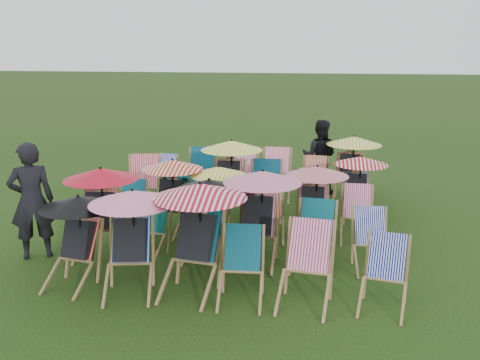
# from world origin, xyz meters

# --- Properties ---
(ground) EXTENTS (100.00, 100.00, 0.00)m
(ground) POSITION_xyz_m (0.00, 0.00, 0.00)
(ground) COLOR black
(ground) RESTS_ON ground
(deckchair_0) EXTENTS (1.04, 1.10, 1.23)m
(deckchair_0) POSITION_xyz_m (-1.93, -2.18, 0.65)
(deckchair_0) COLOR olive
(deckchair_0) RESTS_ON ground
(deckchair_1) EXTENTS (1.14, 1.24, 1.36)m
(deckchair_1) POSITION_xyz_m (-1.12, -2.26, 0.72)
(deckchair_1) COLOR olive
(deckchair_1) RESTS_ON ground
(deckchair_2) EXTENTS (1.22, 1.30, 1.45)m
(deckchair_2) POSITION_xyz_m (-0.29, -2.15, 0.77)
(deckchair_2) COLOR olive
(deckchair_2) RESTS_ON ground
(deckchair_3) EXTENTS (0.63, 0.85, 0.89)m
(deckchair_3) POSITION_xyz_m (0.35, -2.31, 0.45)
(deckchair_3) COLOR olive
(deckchair_3) RESTS_ON ground
(deckchair_4) EXTENTS (0.77, 0.99, 0.99)m
(deckchair_4) POSITION_xyz_m (1.17, -2.29, 0.49)
(deckchair_4) COLOR olive
(deckchair_4) RESTS_ON ground
(deckchair_5) EXTENTS (0.72, 0.89, 0.86)m
(deckchair_5) POSITION_xyz_m (2.13, -2.27, 0.43)
(deckchair_5) COLOR olive
(deckchair_5) RESTS_ON ground
(deckchair_6) EXTENTS (1.14, 1.22, 1.35)m
(deckchair_6) POSITION_xyz_m (-2.04, -1.09, 0.71)
(deckchair_6) COLOR olive
(deckchair_6) RESTS_ON ground
(deckchair_7) EXTENTS (0.70, 0.88, 0.88)m
(deckchair_7) POSITION_xyz_m (-1.29, -1.06, 0.44)
(deckchair_7) COLOR olive
(deckchair_7) RESTS_ON ground
(deckchair_8) EXTENTS (1.02, 1.06, 1.21)m
(deckchair_8) POSITION_xyz_m (-0.39, -0.98, 0.64)
(deckchair_8) COLOR olive
(deckchair_8) RESTS_ON ground
(deckchair_9) EXTENTS (1.16, 1.21, 1.38)m
(deckchair_9) POSITION_xyz_m (0.42, -1.03, 0.73)
(deckchair_9) COLOR olive
(deckchair_9) RESTS_ON ground
(deckchair_10) EXTENTS (0.72, 0.93, 0.93)m
(deckchair_10) POSITION_xyz_m (1.25, -1.13, 0.47)
(deckchair_10) COLOR olive
(deckchair_10) RESTS_ON ground
(deckchair_11) EXTENTS (0.63, 0.82, 0.84)m
(deckchair_11) POSITION_xyz_m (2.09, -1.07, 0.42)
(deckchair_11) COLOR olive
(deckchair_11) RESTS_ON ground
(deckchair_12) EXTENTS (0.64, 0.83, 0.83)m
(deckchair_12) POSITION_xyz_m (-1.94, 0.02, 0.41)
(deckchair_12) COLOR olive
(deckchair_12) RESTS_ON ground
(deckchair_13) EXTENTS (1.06, 1.12, 1.25)m
(deckchair_13) POSITION_xyz_m (-1.25, 0.07, 0.66)
(deckchair_13) COLOR olive
(deckchair_13) RESTS_ON ground
(deckchair_14) EXTENTS (0.98, 1.04, 1.16)m
(deckchair_14) POSITION_xyz_m (-0.43, 0.07, 0.61)
(deckchair_14) COLOR olive
(deckchair_14) RESTS_ON ground
(deckchair_15) EXTENTS (0.63, 0.83, 0.85)m
(deckchair_15) POSITION_xyz_m (0.48, 0.01, 0.43)
(deckchair_15) COLOR olive
(deckchair_15) RESTS_ON ground
(deckchair_16) EXTENTS (1.04, 1.08, 1.23)m
(deckchair_16) POSITION_xyz_m (1.23, 0.04, 0.65)
(deckchair_16) COLOR olive
(deckchair_16) RESTS_ON ground
(deckchair_17) EXTENTS (0.59, 0.82, 0.87)m
(deckchair_17) POSITION_xyz_m (1.95, 0.12, 0.43)
(deckchair_17) COLOR olive
(deckchair_17) RESTS_ON ground
(deckchair_18) EXTENTS (0.85, 1.06, 1.03)m
(deckchair_18) POSITION_xyz_m (-2.10, 1.21, 0.51)
(deckchair_18) COLOR olive
(deckchair_18) RESTS_ON ground
(deckchair_19) EXTENTS (0.66, 0.85, 0.87)m
(deckchair_19) POSITION_xyz_m (-1.31, 1.13, 0.43)
(deckchair_19) COLOR olive
(deckchair_19) RESTS_ON ground
(deckchair_20) EXTENTS (1.18, 1.25, 1.40)m
(deckchair_20) POSITION_xyz_m (-0.40, 1.24, 0.74)
(deckchair_20) COLOR olive
(deckchair_20) RESTS_ON ground
(deckchair_21) EXTENTS (0.72, 0.97, 1.02)m
(deckchair_21) POSITION_xyz_m (0.32, 1.12, 0.51)
(deckchair_21) COLOR olive
(deckchair_21) RESTS_ON ground
(deckchair_22) EXTENTS (0.67, 0.86, 0.86)m
(deckchair_22) POSITION_xyz_m (1.22, 1.22, 0.43)
(deckchair_22) COLOR olive
(deckchair_22) RESTS_ON ground
(deckchair_23) EXTENTS (0.99, 1.03, 1.17)m
(deckchair_23) POSITION_xyz_m (2.03, 1.24, 0.62)
(deckchair_23) COLOR olive
(deckchair_23) RESTS_ON ground
(deckchair_24) EXTENTS (0.58, 0.78, 0.81)m
(deckchair_24) POSITION_xyz_m (-2.05, 2.40, 0.41)
(deckchair_24) COLOR olive
(deckchair_24) RESTS_ON ground
(deckchair_25) EXTENTS (0.73, 0.96, 0.99)m
(deckchair_25) POSITION_xyz_m (-1.19, 2.35, 0.49)
(deckchair_25) COLOR olive
(deckchair_25) RESTS_ON ground
(deckchair_26) EXTENTS (0.77, 1.00, 1.02)m
(deckchair_26) POSITION_xyz_m (-0.34, 2.36, 0.51)
(deckchair_26) COLOR olive
(deckchair_26) RESTS_ON ground
(deckchair_27) EXTENTS (0.67, 0.94, 1.01)m
(deckchair_27) POSITION_xyz_m (0.41, 2.41, 0.51)
(deckchair_27) COLOR olive
(deckchair_27) RESTS_ON ground
(deckchair_28) EXTENTS (0.67, 0.87, 0.88)m
(deckchair_28) POSITION_xyz_m (1.20, 2.33, 0.44)
(deckchair_28) COLOR olive
(deckchair_28) RESTS_ON ground
(deckchair_29) EXTENTS (1.13, 1.19, 1.34)m
(deckchair_29) POSITION_xyz_m (1.95, 2.45, 0.70)
(deckchair_29) COLOR olive
(deckchair_29) RESTS_ON ground
(person_left) EXTENTS (0.78, 0.70, 1.80)m
(person_left) POSITION_xyz_m (-2.97, -1.37, 0.90)
(person_left) COLOR black
(person_left) RESTS_ON ground
(person_rear) EXTENTS (0.84, 0.70, 1.60)m
(person_rear) POSITION_xyz_m (1.31, 3.01, 0.80)
(person_rear) COLOR black
(person_rear) RESTS_ON ground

